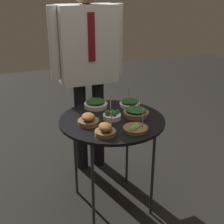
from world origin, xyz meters
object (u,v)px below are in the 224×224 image
object	(u,v)px
bowl_roast_center	(105,130)
bowl_spinach_far_rim	(136,112)
bowl_spinach_front_center	(96,104)
bowl_spinach_near_rim	(130,103)
bowl_roast_front_left	(88,120)
waiter_figure	(88,54)
bowl_broccoli_mid_right	(112,116)
serving_cart	(112,125)
bowl_asparagus_mid_left	(136,128)

from	to	relation	value
bowl_roast_center	bowl_spinach_far_rim	bearing A→B (deg)	33.54
bowl_spinach_front_center	bowl_spinach_near_rim	bearing A→B (deg)	-16.16
bowl_roast_front_left	bowl_spinach_front_center	bearing A→B (deg)	62.52
bowl_spinach_near_rim	waiter_figure	distance (m)	0.52
bowl_spinach_far_rim	bowl_roast_center	distance (m)	0.35
bowl_roast_front_left	bowl_broccoli_mid_right	bearing A→B (deg)	6.84
serving_cart	bowl_asparagus_mid_left	xyz separation A→B (m)	(0.07, -0.21, 0.06)
bowl_broccoli_mid_right	bowl_roast_center	distance (m)	0.23
bowl_roast_center	bowl_asparagus_mid_left	bearing A→B (deg)	-3.09
bowl_roast_center	bowl_spinach_near_rim	distance (m)	0.50
serving_cart	waiter_figure	world-z (taller)	waiter_figure
bowl_roast_center	waiter_figure	world-z (taller)	waiter_figure
bowl_roast_front_left	serving_cart	bearing A→B (deg)	8.23
bowl_spinach_front_center	bowl_roast_front_left	distance (m)	0.30
serving_cart	bowl_roast_center	size ratio (longest dim) A/B	4.81
bowl_roast_center	bowl_spinach_near_rim	bearing A→B (deg)	48.76
bowl_spinach_far_rim	bowl_roast_front_left	size ratio (longest dim) A/B	1.30
bowl_spinach_far_rim	bowl_asparagus_mid_left	world-z (taller)	bowl_spinach_far_rim
serving_cart	bowl_roast_center	world-z (taller)	bowl_roast_center
bowl_roast_center	waiter_figure	size ratio (longest dim) A/B	0.09
serving_cart	bowl_asparagus_mid_left	world-z (taller)	bowl_asparagus_mid_left
serving_cart	waiter_figure	distance (m)	0.66
waiter_figure	bowl_roast_front_left	bearing A→B (deg)	-107.59
bowl_spinach_front_center	bowl_broccoli_mid_right	distance (m)	0.25
bowl_spinach_front_center	waiter_figure	distance (m)	0.43
bowl_spinach_front_center	serving_cart	bearing A→B (deg)	-81.99
bowl_spinach_far_rim	bowl_asparagus_mid_left	xyz separation A→B (m)	(-0.10, -0.21, -0.01)
bowl_spinach_far_rim	bowl_spinach_near_rim	xyz separation A→B (m)	(0.03, 0.18, -0.00)
bowl_roast_front_left	bowl_roast_center	size ratio (longest dim) A/B	0.93
bowl_spinach_front_center	bowl_roast_front_left	world-z (taller)	bowl_spinach_front_center
bowl_spinach_front_center	bowl_spinach_near_rim	size ratio (longest dim) A/B	1.08
bowl_asparagus_mid_left	bowl_broccoli_mid_right	bearing A→B (deg)	109.58
bowl_roast_front_left	bowl_asparagus_mid_left	world-z (taller)	bowl_asparagus_mid_left
bowl_spinach_near_rim	bowl_roast_front_left	bearing A→B (deg)	-152.61
bowl_spinach_far_rim	bowl_asparagus_mid_left	distance (m)	0.23
bowl_asparagus_mid_left	waiter_figure	xyz separation A→B (m)	(-0.06, 0.76, 0.31)
serving_cart	waiter_figure	size ratio (longest dim) A/B	0.44
bowl_roast_center	bowl_spinach_near_rim	xyz separation A→B (m)	(0.33, 0.37, -0.01)
bowl_asparagus_mid_left	waiter_figure	distance (m)	0.83
serving_cart	bowl_spinach_front_center	bearing A→B (deg)	98.01
bowl_roast_front_left	bowl_broccoli_mid_right	distance (m)	0.17
bowl_roast_front_left	waiter_figure	distance (m)	0.67
waiter_figure	bowl_broccoli_mid_right	bearing A→B (deg)	-91.24
bowl_spinach_front_center	bowl_spinach_near_rim	distance (m)	0.25
bowl_spinach_far_rim	bowl_roast_center	bearing A→B (deg)	-146.46
bowl_spinach_front_center	bowl_spinach_far_rim	bearing A→B (deg)	-50.30
bowl_roast_center	bowl_spinach_near_rim	size ratio (longest dim) A/B	0.93
bowl_broccoli_mid_right	bowl_spinach_far_rim	bearing A→B (deg)	-1.14
bowl_spinach_far_rim	waiter_figure	distance (m)	0.65
serving_cart	bowl_roast_center	distance (m)	0.25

